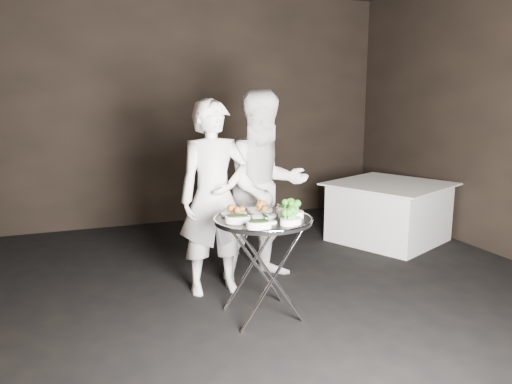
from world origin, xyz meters
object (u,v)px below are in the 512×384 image
object	(u,v)px
waiter_right	(265,187)
dining_table	(389,212)
tray_stand	(263,263)
serving_tray	(263,220)
waiter_left	(214,198)

from	to	relation	value
waiter_right	dining_table	size ratio (longest dim) A/B	1.45
tray_stand	serving_tray	distance (m)	0.34
waiter_left	waiter_right	world-z (taller)	waiter_right
waiter_left	waiter_right	distance (m)	0.55
serving_tray	dining_table	xyz separation A→B (m)	(2.12, 1.38, -0.42)
waiter_right	serving_tray	bearing A→B (deg)	-116.38
tray_stand	waiter_left	xyz separation A→B (m)	(-0.20, 0.62, 0.40)
waiter_left	dining_table	size ratio (longest dim) A/B	1.39
waiter_left	waiter_right	xyz separation A→B (m)	(0.52, 0.15, 0.04)
serving_tray	tray_stand	bearing A→B (deg)	-90.00
tray_stand	dining_table	bearing A→B (deg)	32.97
waiter_right	waiter_left	bearing A→B (deg)	-167.85
serving_tray	waiter_left	size ratio (longest dim) A/B	0.45
serving_tray	waiter_right	distance (m)	0.84
waiter_left	dining_table	bearing A→B (deg)	18.84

